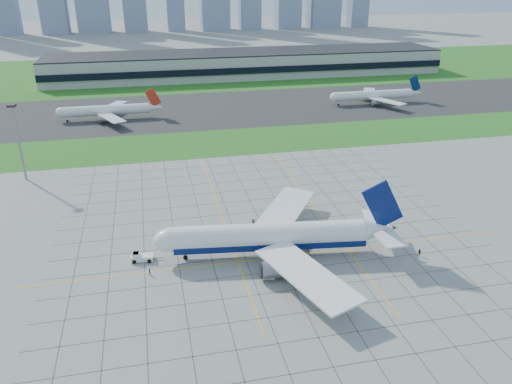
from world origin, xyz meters
TOP-DOWN VIEW (x-y plane):
  - ground at (0.00, 0.00)m, footprint 1400.00×1400.00m
  - grass_median at (0.00, 90.00)m, footprint 700.00×35.00m
  - asphalt_taxiway at (0.00, 145.00)m, footprint 700.00×75.00m
  - grass_far at (0.00, 255.00)m, footprint 700.00×145.00m
  - apron_markings at (0.43, 11.09)m, footprint 120.00×130.00m
  - terminal at (40.00, 229.87)m, footprint 260.00×43.00m
  - light_mast at (-70.00, 65.00)m, footprint 2.50×2.50m
  - airliner at (-1.37, -0.76)m, footprint 60.48×60.92m
  - pushback_tug at (-32.72, 3.69)m, footprint 7.90×3.31m
  - crew_near at (-30.84, -3.09)m, footprint 0.60×0.70m
  - crew_far at (33.90, -9.07)m, footprint 1.20×1.18m
  - distant_jet_1 at (-46.61, 135.97)m, footprint 45.92×42.66m
  - distant_jet_2 at (89.26, 138.06)m, footprint 48.84×42.66m

SIDE VIEW (x-z plane):
  - ground at x=0.00m, z-range 0.00..0.00m
  - apron_markings at x=0.43m, z-range 0.00..0.03m
  - grass_median at x=0.00m, z-range 0.00..0.04m
  - grass_far at x=0.00m, z-range 0.00..0.04m
  - asphalt_taxiway at x=0.00m, z-range 0.01..0.05m
  - crew_near at x=-30.84m, z-range 0.00..1.63m
  - pushback_tug at x=-32.72m, z-range -0.12..2.05m
  - crew_far at x=33.90m, z-range 0.00..1.95m
  - distant_jet_1 at x=-46.61m, z-range -2.55..11.53m
  - distant_jet_2 at x=89.26m, z-range -2.55..11.53m
  - airliner at x=-1.37m, z-range -4.32..14.76m
  - terminal at x=40.00m, z-range -0.01..15.79m
  - light_mast at x=-70.00m, z-range 3.38..28.98m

